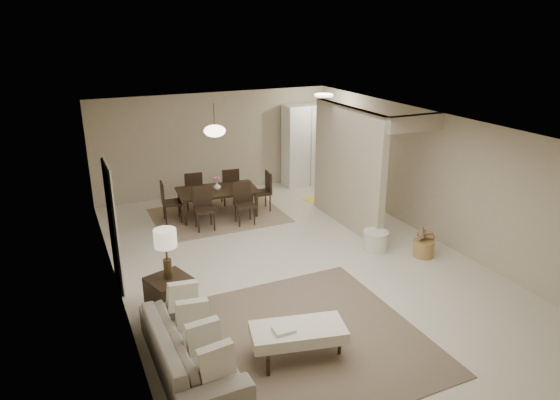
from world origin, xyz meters
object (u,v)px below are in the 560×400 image
sofa (191,349)px  wicker_basket (423,248)px  ottoman_bench (298,333)px  pantry_cabinet (306,145)px  dining_table (218,203)px  side_table (170,297)px  round_pouf (376,241)px

sofa → wicker_basket: (4.74, 1.35, -0.15)m
ottoman_bench → wicker_basket: 3.80m
wicker_basket → pantry_cabinet: bearing=89.2°
dining_table → wicker_basket: bearing=-46.4°
sofa → dining_table: (1.93, 4.88, -0.01)m
pantry_cabinet → dining_table: 3.24m
sofa → side_table: bearing=-3.2°
dining_table → sofa: bearing=-106.4°
ottoman_bench → dining_table: 5.22m
round_pouf → dining_table: dining_table is taller
side_table → wicker_basket: (4.69, 0.01, -0.15)m
pantry_cabinet → ottoman_bench: bearing=-118.2°
wicker_basket → dining_table: (-2.80, 3.54, 0.15)m
side_table → round_pouf: size_ratio=1.28×
ottoman_bench → round_pouf: (2.77, 2.24, -0.16)m
wicker_basket → round_pouf: bearing=137.6°
sofa → side_table: size_ratio=3.50×
sofa → pantry_cabinet: bearing=-38.9°
side_table → ottoman_bench: bearing=-52.2°
side_table → dining_table: side_table is taller
sofa → dining_table: sofa is taller
pantry_cabinet → side_table: bearing=-134.4°
sofa → wicker_basket: 4.93m
ottoman_bench → side_table: (-1.27, 1.63, -0.04)m
sofa → ottoman_bench: (1.32, -0.30, 0.03)m
sofa → ottoman_bench: sofa is taller
pantry_cabinet → round_pouf: 4.40m
sofa → round_pouf: bearing=-65.7°
ottoman_bench → side_table: size_ratio=2.13×
sofa → dining_table: bearing=-22.7°
ottoman_bench → dining_table: (0.61, 5.18, -0.04)m
round_pouf → sofa: bearing=-154.6°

